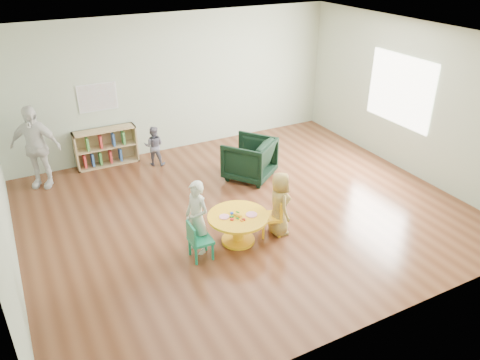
{
  "coord_description": "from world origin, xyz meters",
  "views": [
    {
      "loc": [
        -3.17,
        -5.93,
        4.08
      ],
      "look_at": [
        -0.24,
        -0.3,
        0.76
      ],
      "focal_mm": 35.0,
      "sensor_mm": 36.0,
      "label": 1
    }
  ],
  "objects_px": {
    "child_right": "(279,204)",
    "adult_caretaker": "(35,147)",
    "activity_table": "(238,223)",
    "bookshelf": "(105,147)",
    "kid_chair_left": "(198,240)",
    "armchair": "(249,159)",
    "toddler": "(154,146)",
    "kid_chair_right": "(273,215)",
    "child_left": "(197,218)"
  },
  "relations": [
    {
      "from": "kid_chair_right",
      "to": "toddler",
      "type": "bearing_deg",
      "value": 33.67
    },
    {
      "from": "kid_chair_left",
      "to": "armchair",
      "type": "distance_m",
      "value": 2.64
    },
    {
      "from": "kid_chair_left",
      "to": "kid_chair_right",
      "type": "height_order",
      "value": "kid_chair_right"
    },
    {
      "from": "armchair",
      "to": "toddler",
      "type": "xyz_separation_m",
      "value": [
        -1.4,
        1.37,
        0.02
      ]
    },
    {
      "from": "kid_chair_left",
      "to": "activity_table",
      "type": "bearing_deg",
      "value": 100.39
    },
    {
      "from": "kid_chair_left",
      "to": "armchair",
      "type": "bearing_deg",
      "value": 136.78
    },
    {
      "from": "kid_chair_right",
      "to": "child_right",
      "type": "distance_m",
      "value": 0.21
    },
    {
      "from": "armchair",
      "to": "child_right",
      "type": "relative_size",
      "value": 0.83
    },
    {
      "from": "kid_chair_right",
      "to": "armchair",
      "type": "bearing_deg",
      "value": 1.58
    },
    {
      "from": "kid_chair_right",
      "to": "bookshelf",
      "type": "distance_m",
      "value": 4.03
    },
    {
      "from": "child_right",
      "to": "toddler",
      "type": "relative_size",
      "value": 1.26
    },
    {
      "from": "kid_chair_right",
      "to": "armchair",
      "type": "relative_size",
      "value": 0.7
    },
    {
      "from": "child_left",
      "to": "activity_table",
      "type": "bearing_deg",
      "value": 63.4
    },
    {
      "from": "kid_chair_right",
      "to": "kid_chair_left",
      "type": "bearing_deg",
      "value": 111.89
    },
    {
      "from": "kid_chair_left",
      "to": "kid_chair_right",
      "type": "bearing_deg",
      "value": 93.8
    },
    {
      "from": "kid_chair_left",
      "to": "armchair",
      "type": "xyz_separation_m",
      "value": [
        1.85,
        1.88,
        0.07
      ]
    },
    {
      "from": "kid_chair_left",
      "to": "toddler",
      "type": "height_order",
      "value": "toddler"
    },
    {
      "from": "armchair",
      "to": "child_left",
      "type": "distance_m",
      "value": 2.47
    },
    {
      "from": "toddler",
      "to": "armchair",
      "type": "bearing_deg",
      "value": 163.64
    },
    {
      "from": "adult_caretaker",
      "to": "toddler",
      "type": "bearing_deg",
      "value": 25.65
    },
    {
      "from": "child_left",
      "to": "adult_caretaker",
      "type": "bearing_deg",
      "value": -171.9
    },
    {
      "from": "activity_table",
      "to": "armchair",
      "type": "relative_size",
      "value": 1.07
    },
    {
      "from": "armchair",
      "to": "adult_caretaker",
      "type": "height_order",
      "value": "adult_caretaker"
    },
    {
      "from": "child_right",
      "to": "adult_caretaker",
      "type": "height_order",
      "value": "adult_caretaker"
    },
    {
      "from": "toddler",
      "to": "adult_caretaker",
      "type": "height_order",
      "value": "adult_caretaker"
    },
    {
      "from": "activity_table",
      "to": "child_left",
      "type": "height_order",
      "value": "child_left"
    },
    {
      "from": "activity_table",
      "to": "toddler",
      "type": "bearing_deg",
      "value": 94.53
    },
    {
      "from": "toddler",
      "to": "adult_caretaker",
      "type": "distance_m",
      "value": 2.15
    },
    {
      "from": "kid_chair_left",
      "to": "armchair",
      "type": "height_order",
      "value": "armchair"
    },
    {
      "from": "activity_table",
      "to": "kid_chair_left",
      "type": "relative_size",
      "value": 1.54
    },
    {
      "from": "kid_chair_right",
      "to": "bookshelf",
      "type": "bearing_deg",
      "value": 43.82
    },
    {
      "from": "kid_chair_left",
      "to": "adult_caretaker",
      "type": "distance_m",
      "value": 3.78
    },
    {
      "from": "activity_table",
      "to": "bookshelf",
      "type": "distance_m",
      "value": 3.78
    },
    {
      "from": "bookshelf",
      "to": "toddler",
      "type": "bearing_deg",
      "value": -28.94
    },
    {
      "from": "bookshelf",
      "to": "child_left",
      "type": "height_order",
      "value": "child_left"
    },
    {
      "from": "child_right",
      "to": "adult_caretaker",
      "type": "xyz_separation_m",
      "value": [
        -3.03,
        3.33,
        0.26
      ]
    },
    {
      "from": "armchair",
      "to": "adult_caretaker",
      "type": "xyz_separation_m",
      "value": [
        -3.52,
        1.48,
        0.38
      ]
    },
    {
      "from": "activity_table",
      "to": "child_right",
      "type": "height_order",
      "value": "child_right"
    },
    {
      "from": "child_left",
      "to": "adult_caretaker",
      "type": "height_order",
      "value": "adult_caretaker"
    },
    {
      "from": "bookshelf",
      "to": "adult_caretaker",
      "type": "distance_m",
      "value": 1.38
    },
    {
      "from": "armchair",
      "to": "activity_table",
      "type": "bearing_deg",
      "value": 20.11
    },
    {
      "from": "bookshelf",
      "to": "adult_caretaker",
      "type": "relative_size",
      "value": 0.78
    },
    {
      "from": "adult_caretaker",
      "to": "activity_table",
      "type": "bearing_deg",
      "value": -25.32
    },
    {
      "from": "child_right",
      "to": "kid_chair_left",
      "type": "bearing_deg",
      "value": 102.25
    },
    {
      "from": "toddler",
      "to": "bookshelf",
      "type": "bearing_deg",
      "value": -0.92
    },
    {
      "from": "kid_chair_left",
      "to": "child_right",
      "type": "relative_size",
      "value": 0.57
    },
    {
      "from": "kid_chair_left",
      "to": "child_left",
      "type": "bearing_deg",
      "value": 158.6
    },
    {
      "from": "activity_table",
      "to": "kid_chair_right",
      "type": "xyz_separation_m",
      "value": [
        0.57,
        -0.06,
        0.01
      ]
    },
    {
      "from": "bookshelf",
      "to": "adult_caretaker",
      "type": "xyz_separation_m",
      "value": [
        -1.27,
        -0.36,
        0.4
      ]
    },
    {
      "from": "child_right",
      "to": "toddler",
      "type": "distance_m",
      "value": 3.35
    }
  ]
}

